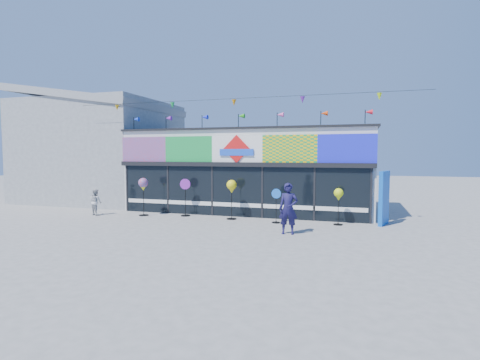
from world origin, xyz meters
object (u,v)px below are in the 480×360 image
at_px(spinner_4, 339,196).
at_px(spinner_3, 276,205).
at_px(spinner_1, 185,196).
at_px(adult_man, 288,209).
at_px(blue_sign, 384,198).
at_px(spinner_2, 232,188).
at_px(spinner_0, 143,186).
at_px(child, 96,202).

bearing_deg(spinner_4, spinner_3, -173.04).
relative_size(spinner_3, spinner_4, 0.96).
relative_size(spinner_1, spinner_4, 1.15).
bearing_deg(adult_man, blue_sign, 35.32).
height_order(spinner_2, spinner_4, spinner_2).
distance_m(spinner_0, spinner_2, 4.24).
distance_m(spinner_1, spinner_4, 6.88).
height_order(spinner_4, adult_man, adult_man).
relative_size(spinner_3, child, 1.15).
bearing_deg(spinner_3, spinner_2, 172.32).
bearing_deg(spinner_3, child, -176.44).
distance_m(spinner_0, spinner_4, 8.79).
distance_m(blue_sign, adult_man, 4.48).
bearing_deg(spinner_4, child, -175.67).
bearing_deg(spinner_3, spinner_0, -179.81).
distance_m(spinner_0, adult_man, 7.44).
bearing_deg(spinner_2, spinner_0, -175.98).
height_order(blue_sign, spinner_4, blue_sign).
xyz_separation_m(spinner_2, spinner_3, (2.05, -0.28, -0.64)).
xyz_separation_m(blue_sign, spinner_1, (-8.63, -0.44, -0.19)).
relative_size(spinner_0, child, 1.42).
height_order(adult_man, child, adult_man).
relative_size(blue_sign, spinner_0, 1.24).
bearing_deg(spinner_1, spinner_3, -6.01).
bearing_deg(spinner_1, spinner_0, -165.85).
relative_size(adult_man, child, 1.49).
distance_m(blue_sign, spinner_0, 10.58).
bearing_deg(child, spinner_3, -153.65).
height_order(blue_sign, spinner_1, blue_sign).
bearing_deg(spinner_0, spinner_4, 2.12).
xyz_separation_m(blue_sign, spinner_4, (-1.76, -0.60, 0.10)).
height_order(spinner_3, child, spinner_3).
relative_size(blue_sign, spinner_1, 1.27).
height_order(spinner_3, spinner_4, spinner_4).
distance_m(spinner_4, adult_man, 2.85).
xyz_separation_m(blue_sign, child, (-12.79, -1.43, -0.48)).
height_order(spinner_2, spinner_3, spinner_2).
xyz_separation_m(spinner_1, spinner_4, (6.87, -0.16, 0.28)).
bearing_deg(adult_man, spinner_1, 149.26).
bearing_deg(spinner_2, blue_sign, 5.66).
xyz_separation_m(spinner_0, spinner_2, (4.23, 0.30, -0.02)).
bearing_deg(spinner_0, spinner_1, 14.15).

